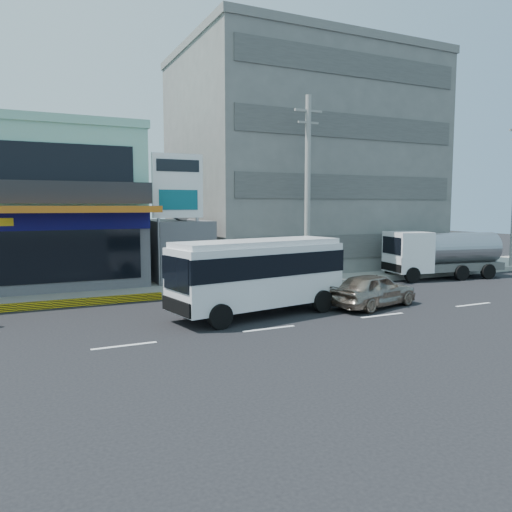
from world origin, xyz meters
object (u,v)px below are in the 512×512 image
(concrete_building, at_px, (300,167))
(billboard, at_px, (178,193))
(sedan, at_px, (373,290))
(tanker_truck, at_px, (440,253))
(shop_building, at_px, (14,212))
(minibus, at_px, (258,271))
(satellite_dish, at_px, (178,219))
(utility_pole_near, at_px, (308,190))

(concrete_building, height_order, billboard, concrete_building)
(sedan, bearing_deg, concrete_building, -31.98)
(concrete_building, relative_size, tanker_truck, 2.18)
(shop_building, distance_m, minibus, 14.74)
(satellite_dish, bearing_deg, sedan, -58.88)
(sedan, distance_m, tanker_truck, 10.26)
(shop_building, height_order, sedan, shop_building)
(billboard, bearing_deg, minibus, -80.97)
(shop_building, bearing_deg, minibus, -53.77)
(concrete_building, bearing_deg, tanker_truck, -61.24)
(billboard, bearing_deg, concrete_building, 28.92)
(billboard, relative_size, utility_pole_near, 0.69)
(shop_building, relative_size, tanker_truck, 1.69)
(concrete_building, xyz_separation_m, sedan, (-4.27, -13.50, -6.26))
(shop_building, bearing_deg, concrete_building, 3.35)
(satellite_dish, xyz_separation_m, tanker_truck, (14.64, -4.45, -2.07))
(utility_pole_near, bearing_deg, satellite_dish, 149.04)
(satellite_dish, relative_size, billboard, 0.22)
(shop_building, distance_m, concrete_building, 18.28)
(concrete_building, xyz_separation_m, satellite_dish, (-10.00, -4.00, -3.42))
(concrete_building, bearing_deg, utility_pole_near, -117.76)
(concrete_building, relative_size, utility_pole_near, 1.60)
(utility_pole_near, distance_m, sedan, 7.37)
(shop_building, xyz_separation_m, concrete_building, (18.00, 1.05, 3.00))
(sedan, height_order, tanker_truck, tanker_truck)
(shop_building, distance_m, sedan, 18.82)
(shop_building, height_order, billboard, shop_building)
(minibus, bearing_deg, billboard, 99.03)
(billboard, height_order, utility_pole_near, utility_pole_near)
(shop_building, relative_size, minibus, 1.68)
(shop_building, height_order, tanker_truck, shop_building)
(concrete_building, height_order, utility_pole_near, concrete_building)
(minibus, bearing_deg, utility_pole_near, 44.04)
(tanker_truck, bearing_deg, minibus, -162.75)
(minibus, bearing_deg, satellite_dish, 93.99)
(satellite_dish, xyz_separation_m, billboard, (-0.50, -1.80, 1.35))
(shop_building, bearing_deg, sedan, -42.18)
(concrete_building, height_order, sedan, concrete_building)
(billboard, bearing_deg, sedan, -51.00)
(utility_pole_near, bearing_deg, billboard, 164.52)
(satellite_dish, bearing_deg, minibus, -86.01)
(concrete_building, bearing_deg, billboard, -151.08)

